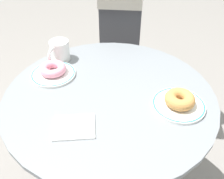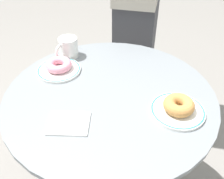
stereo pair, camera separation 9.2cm
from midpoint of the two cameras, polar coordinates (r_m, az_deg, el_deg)
cafe_table at (r=1.08m, az=2.04°, el=-8.71°), size 0.80×0.80×0.73m
plate_left at (r=1.08m, az=-9.54°, el=4.34°), size 0.18×0.18×0.01m
plate_right at (r=0.91m, az=17.49°, el=-4.70°), size 0.19×0.19×0.01m
donut_pink_frosted at (r=1.07m, az=-9.58°, el=5.47°), size 0.13×0.13×0.03m
donut_old_fashioned at (r=0.89m, az=17.80°, el=-3.49°), size 0.11×0.11×0.04m
paper_napkin at (r=0.84m, az=-6.63°, el=-7.71°), size 0.16×0.15×0.01m
coffee_mug at (r=1.15m, az=-7.70°, el=9.32°), size 0.08×0.12×0.09m
person_figure at (r=1.52m, az=7.82°, el=18.59°), size 0.29×0.48×1.67m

